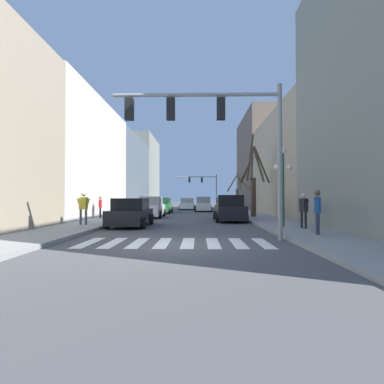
{
  "coord_description": "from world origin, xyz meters",
  "views": [
    {
      "loc": [
        0.81,
        -10.22,
        1.62
      ],
      "look_at": [
        0.05,
        28.2,
        2.39
      ],
      "focal_mm": 28.0,
      "sensor_mm": 36.0,
      "label": 1
    }
  ],
  "objects": [
    {
      "name": "building_row_right",
      "position": [
        10.03,
        15.42,
        5.98
      ],
      "size": [
        6.0,
        43.61,
        13.44
      ],
      "color": "gray",
      "rests_on": "ground_plane"
    },
    {
      "name": "sidewalk_left",
      "position": [
        -5.62,
        0.0,
        0.07
      ],
      "size": [
        2.82,
        90.0,
        0.15
      ],
      "color": "gray",
      "rests_on": "ground_plane"
    },
    {
      "name": "car_parked_right_near",
      "position": [
        -3.08,
        14.86,
        0.81
      ],
      "size": [
        2.0,
        4.79,
        1.74
      ],
      "rotation": [
        0.0,
        0.0,
        1.57
      ],
      "color": "white",
      "rests_on": "ground_plane"
    },
    {
      "name": "crosswalk_stripes",
      "position": [
        0.0,
        0.58,
        0.0
      ],
      "size": [
        6.75,
        2.6,
        0.01
      ],
      "color": "white",
      "rests_on": "ground_plane"
    },
    {
      "name": "building_row_left",
      "position": [
        -10.03,
        23.59,
        5.24
      ],
      "size": [
        6.0,
        56.5,
        12.48
      ],
      "color": "tan",
      "rests_on": "ground_plane"
    },
    {
      "name": "car_parked_left_near",
      "position": [
        -3.02,
        6.79,
        0.75
      ],
      "size": [
        2.13,
        4.32,
        1.6
      ],
      "rotation": [
        0.0,
        0.0,
        1.57
      ],
      "color": "black",
      "rests_on": "ground_plane"
    },
    {
      "name": "ground_plane",
      "position": [
        0.0,
        0.0,
        0.0
      ],
      "size": [
        240.0,
        240.0,
        0.0
      ],
      "primitive_type": "plane",
      "color": "#4C4C4F"
    },
    {
      "name": "traffic_signal_near",
      "position": [
        1.52,
        1.27,
        4.46
      ],
      "size": [
        6.54,
        0.28,
        6.01
      ],
      "color": "gray",
      "rests_on": "ground_plane"
    },
    {
      "name": "pedestrian_on_right_sidewalk",
      "position": [
        5.67,
        2.03,
        1.21
      ],
      "size": [
        0.35,
        0.77,
        1.8
      ],
      "rotation": [
        0.0,
        0.0,
        4.41
      ],
      "color": "#282D47",
      "rests_on": "sidewalk_right"
    },
    {
      "name": "car_at_intersection",
      "position": [
        -0.66,
        31.43,
        0.76
      ],
      "size": [
        2.16,
        4.81,
        1.61
      ],
      "rotation": [
        0.0,
        0.0,
        -1.57
      ],
      "color": "white",
      "rests_on": "ground_plane"
    },
    {
      "name": "traffic_signal_far",
      "position": [
        1.79,
        40.57,
        4.12
      ],
      "size": [
        7.14,
        0.28,
        5.63
      ],
      "color": "gray",
      "rests_on": "ground_plane"
    },
    {
      "name": "car_driving_away_lane",
      "position": [
        1.46,
        25.86,
        0.81
      ],
      "size": [
        2.0,
        4.3,
        1.76
      ],
      "rotation": [
        0.0,
        0.0,
        1.57
      ],
      "color": "silver",
      "rests_on": "ground_plane"
    },
    {
      "name": "pedestrian_near_right_corner",
      "position": [
        -5.51,
        6.16,
        1.21
      ],
      "size": [
        0.77,
        0.28,
        1.78
      ],
      "rotation": [
        0.0,
        0.0,
        3.03
      ],
      "color": "#4C4C51",
      "rests_on": "sidewalk_left"
    },
    {
      "name": "car_parked_left_far",
      "position": [
        -3.06,
        21.88,
        0.78
      ],
      "size": [
        2.06,
        4.89,
        1.67
      ],
      "rotation": [
        0.0,
        0.0,
        1.57
      ],
      "color": "#236B38",
      "rests_on": "ground_plane"
    },
    {
      "name": "car_parked_left_mid",
      "position": [
        3.03,
        10.92,
        0.84
      ],
      "size": [
        2.11,
        4.86,
        1.82
      ],
      "rotation": [
        0.0,
        0.0,
        1.57
      ],
      "color": "black",
      "rests_on": "ground_plane"
    },
    {
      "name": "street_lamp_right_corner",
      "position": [
        5.18,
        5.18,
        3.05
      ],
      "size": [
        0.95,
        0.36,
        4.09
      ],
      "color": "#1E4C2D",
      "rests_on": "sidewalk_right"
    },
    {
      "name": "pedestrian_on_left_sidewalk",
      "position": [
        5.95,
        4.44,
        1.16
      ],
      "size": [
        0.34,
        0.72,
        1.71
      ],
      "rotation": [
        0.0,
        0.0,
        5.04
      ],
      "color": "black",
      "rests_on": "sidewalk_right"
    },
    {
      "name": "sidewalk_right",
      "position": [
        5.62,
        0.0,
        0.07
      ],
      "size": [
        2.82,
        90.0,
        0.15
      ],
      "color": "gray",
      "rests_on": "ground_plane"
    },
    {
      "name": "street_tree_right_far",
      "position": [
        5.29,
        23.41,
        2.27
      ],
      "size": [
        2.6,
        2.66,
        4.36
      ],
      "color": "brown",
      "rests_on": "sidewalk_right"
    },
    {
      "name": "street_tree_left_near",
      "position": [
        5.23,
        13.67,
        2.93
      ],
      "size": [
        2.77,
        3.97,
        6.6
      ],
      "color": "#473828",
      "rests_on": "sidewalk_right"
    },
    {
      "name": "pedestrian_waiting_at_curb",
      "position": [
        -6.41,
        11.74,
        1.1
      ],
      "size": [
        0.3,
        0.69,
        1.61
      ],
      "rotation": [
        0.0,
        0.0,
        1.82
      ],
      "color": "black",
      "rests_on": "sidewalk_left"
    }
  ]
}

